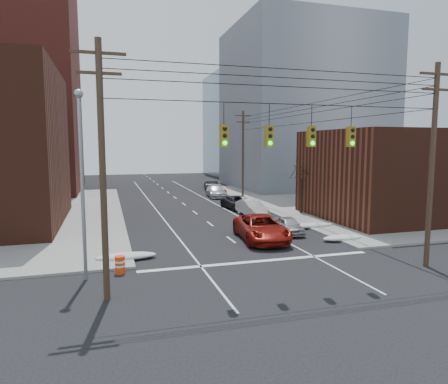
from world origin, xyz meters
TOP-DOWN VIEW (x-y plane):
  - ground at (0.00, 0.00)m, footprint 160.00×160.00m
  - sidewalk_ne at (27.00, 27.00)m, footprint 40.00×40.00m
  - building_brick_far at (-26.00, 74.00)m, footprint 22.00×18.00m
  - building_office at (22.00, 44.00)m, footprint 22.00×20.00m
  - building_glass at (24.00, 70.00)m, footprint 20.00×18.00m
  - building_storefront at (18.00, 16.00)m, footprint 16.00×12.00m
  - utility_pole_left at (-8.50, 3.00)m, footprint 2.20×0.28m
  - utility_pole_right at (8.50, 3.00)m, footprint 2.20×0.28m
  - utility_pole_far at (8.50, 34.00)m, footprint 2.20×0.28m
  - traffic_signals at (0.10, 2.97)m, footprint 17.00×0.42m
  - street_light at (-9.50, 6.00)m, footprint 0.44×0.44m
  - bare_tree at (9.59, 20.00)m, footprint 2.09×2.20m
  - snow_nw at (-7.40, 9.00)m, footprint 3.50×1.08m
  - snow_ne at (7.40, 9.50)m, footprint 3.00×1.08m
  - snow_east_far at (7.40, 14.00)m, footprint 4.00×1.08m
  - red_pickup at (1.99, 11.29)m, footprint 3.54×6.63m
  - parked_car_a at (4.80, 12.69)m, footprint 1.75×3.79m
  - parked_car_b at (4.80, 20.75)m, footprint 1.89×4.64m
  - parked_car_c at (4.80, 24.97)m, footprint 2.71×5.12m
  - parked_car_d at (5.17, 34.92)m, footprint 2.53×5.40m
  - parked_car_e at (5.94, 37.47)m, footprint 2.08×4.44m
  - parked_car_f at (6.40, 41.53)m, footprint 1.61×4.52m
  - lot_car_a at (-15.04, 21.51)m, footprint 4.47×1.57m
  - lot_car_b at (-15.26, 24.88)m, footprint 5.20×2.80m
  - construction_barrel at (-7.83, 6.50)m, footprint 0.55×0.55m

SIDE VIEW (x-z plane):
  - ground at x=0.00m, z-range 0.00..0.00m
  - sidewalk_ne at x=27.00m, z-range 0.00..0.15m
  - snow_nw at x=-7.40m, z-range 0.00..0.42m
  - snow_ne at x=7.40m, z-range 0.00..0.42m
  - snow_east_far at x=7.40m, z-range 0.00..0.42m
  - construction_barrel at x=-7.83m, z-range 0.01..0.94m
  - parked_car_a at x=4.80m, z-range 0.00..1.26m
  - parked_car_c at x=4.80m, z-range 0.00..1.37m
  - parked_car_e at x=5.94m, z-range 0.00..1.47m
  - parked_car_f at x=6.40m, z-range 0.00..1.48m
  - parked_car_b at x=4.80m, z-range 0.00..1.50m
  - parked_car_d at x=5.17m, z-range 0.00..1.52m
  - lot_car_b at x=-15.26m, z-range 0.15..1.54m
  - red_pickup at x=1.99m, z-range 0.00..1.77m
  - lot_car_a at x=-15.04m, z-range 0.15..1.62m
  - bare_tree at x=9.59m, z-range -0.15..4.79m
  - building_storefront at x=18.00m, z-range 0.00..8.00m
  - street_light at x=-9.50m, z-range 0.88..10.20m
  - utility_pole_left at x=-8.50m, z-range 0.28..11.28m
  - utility_pole_right at x=8.50m, z-range 0.28..11.28m
  - utility_pole_far at x=8.50m, z-range 0.28..11.28m
  - building_brick_far at x=-26.00m, z-range 0.00..12.00m
  - traffic_signals at x=0.10m, z-range 6.16..8.18m
  - building_glass at x=24.00m, z-range 0.00..22.00m
  - building_office at x=22.00m, z-range 0.00..25.00m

